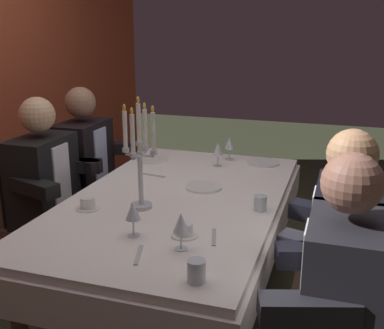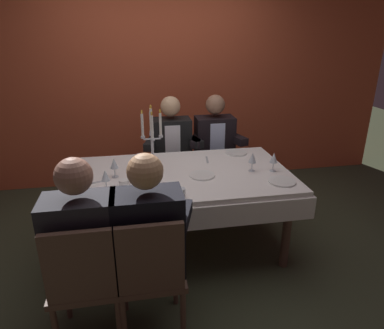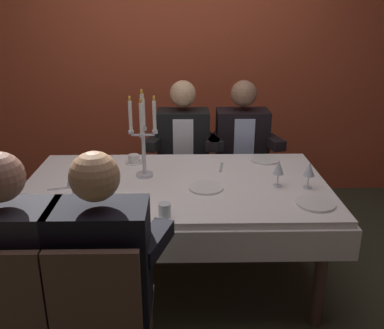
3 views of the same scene
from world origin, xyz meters
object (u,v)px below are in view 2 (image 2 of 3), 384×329
object	(u,v)px
coffee_cup_0	(124,184)
coffee_cup_1	(141,158)
seated_diner_1	(148,233)
seated_diner_3	(214,140)
dinner_plate_0	(236,153)
dinner_plate_2	(282,181)
candelabra	(152,140)
wine_glass_2	(274,158)
seated_diner_0	(82,239)
wine_glass_0	(114,164)
wine_glass_3	(252,158)
dining_table	(179,186)
seated_diner_2	(171,142)
dinner_plate_1	(202,175)
water_tumbler_1	(72,195)
wine_glass_1	(105,176)
water_tumbler_0	(181,193)

from	to	relation	value
coffee_cup_0	coffee_cup_1	world-z (taller)	same
seated_diner_1	seated_diner_3	xyz separation A→B (m)	(0.84, 1.77, 0.00)
dinner_plate_0	dinner_plate_2	bearing A→B (deg)	-78.25
candelabra	wine_glass_2	xyz separation A→B (m)	(1.02, -0.21, -0.16)
seated_diner_0	dinner_plate_0	bearing A→B (deg)	44.01
wine_glass_0	wine_glass_3	distance (m)	1.16
dining_table	wine_glass_0	size ratio (longest dim) A/B	11.83
seated_diner_0	seated_diner_2	bearing A→B (deg)	67.20
dinner_plate_2	seated_diner_0	world-z (taller)	seated_diner_0
dinner_plate_1	coffee_cup_1	world-z (taller)	coffee_cup_1
dining_table	water_tumbler_1	xyz separation A→B (m)	(-0.82, -0.37, 0.16)
seated_diner_3	coffee_cup_1	bearing A→B (deg)	-148.24
candelabra	wine_glass_0	size ratio (longest dim) A/B	3.48
dining_table	dinner_plate_2	xyz separation A→B (m)	(0.79, -0.34, 0.13)
wine_glass_0	seated_diner_0	size ratio (longest dim) A/B	0.13
coffee_cup_0	seated_diner_0	xyz separation A→B (m)	(-0.24, -0.68, -0.03)
seated_diner_3	wine_glass_0	bearing A→B (deg)	-140.48
wine_glass_3	seated_diner_1	size ratio (longest dim) A/B	0.13
dining_table	coffee_cup_1	distance (m)	0.50
candelabra	wine_glass_0	distance (m)	0.37
wine_glass_1	coffee_cup_1	bearing A→B (deg)	64.62
dining_table	coffee_cup_0	world-z (taller)	coffee_cup_0
wine_glass_2	seated_diner_0	bearing A→B (deg)	-152.41
coffee_cup_1	seated_diner_0	bearing A→B (deg)	-107.52
water_tumbler_0	dinner_plate_1	bearing A→B (deg)	57.47
wine_glass_3	water_tumbler_0	distance (m)	0.80
dinner_plate_2	seated_diner_1	bearing A→B (deg)	-153.52
wine_glass_0	coffee_cup_1	world-z (taller)	wine_glass_0
candelabra	seated_diner_2	distance (m)	0.85
wine_glass_2	wine_glass_3	size ratio (longest dim) A/B	1.00
water_tumbler_0	water_tumbler_1	bearing A→B (deg)	172.75
seated_diner_1	water_tumbler_1	bearing A→B (deg)	134.46
water_tumbler_1	dinner_plate_1	bearing A→B (deg)	15.20
candelabra	seated_diner_1	xyz separation A→B (m)	(-0.11, -1.00, -0.27)
candelabra	dinner_plate_0	xyz separation A→B (m)	(0.84, 0.28, -0.26)
coffee_cup_0	dinner_plate_0	bearing A→B (deg)	29.02
dinner_plate_0	wine_glass_2	world-z (taller)	wine_glass_2
wine_glass_3	water_tumbler_1	xyz separation A→B (m)	(-1.45, -0.31, -0.07)
wine_glass_3	seated_diner_3	bearing A→B (deg)	96.02
seated_diner_2	candelabra	bearing A→B (deg)	-108.15
wine_glass_0	wine_glass_1	distance (m)	0.25
candelabra	coffee_cup_0	size ratio (longest dim) A/B	4.33
dinner_plate_0	dinner_plate_1	distance (m)	0.67
seated_diner_0	seated_diner_3	bearing A→B (deg)	55.26
wine_glass_0	seated_diner_2	size ratio (longest dim) A/B	0.13
wine_glass_1	seated_diner_2	size ratio (longest dim) A/B	0.13
dinner_plate_0	coffee_cup_0	world-z (taller)	coffee_cup_0
water_tumbler_0	coffee_cup_0	world-z (taller)	water_tumbler_0
dinner_plate_2	wine_glass_2	size ratio (longest dim) A/B	1.33
candelabra	water_tumbler_1	distance (m)	0.81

